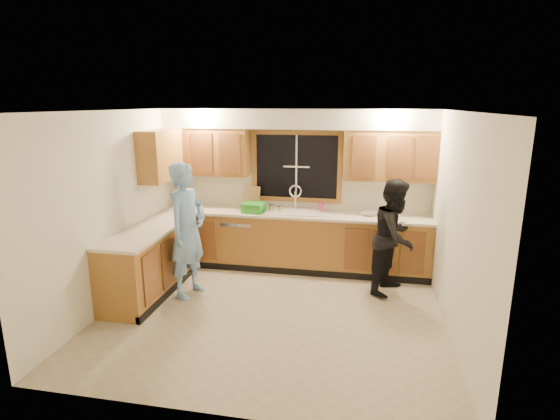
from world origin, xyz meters
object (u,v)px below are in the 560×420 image
(knife_block, at_px, (186,200))
(soap_bottle, at_px, (321,205))
(man, at_px, (187,230))
(bowl, at_px, (369,214))
(dishwasher, at_px, (241,241))
(stove, at_px, (130,276))
(sink, at_px, (293,216))
(dish_crate, at_px, (254,208))
(woman, at_px, (395,237))

(knife_block, distance_m, soap_bottle, 2.23)
(man, height_order, bowl, man)
(soap_bottle, relative_size, bowl, 0.78)
(dishwasher, bearing_deg, stove, -117.69)
(dishwasher, height_order, soap_bottle, soap_bottle)
(sink, height_order, bowl, sink)
(stove, height_order, soap_bottle, soap_bottle)
(man, height_order, dish_crate, man)
(woman, bearing_deg, stove, 134.28)
(stove, bearing_deg, knife_block, 90.27)
(stove, relative_size, man, 0.49)
(dish_crate, relative_size, bowl, 1.35)
(sink, height_order, knife_block, sink)
(knife_block, bearing_deg, sink, -30.78)
(woman, height_order, knife_block, woman)
(stove, height_order, knife_block, knife_block)
(woman, relative_size, knife_block, 7.56)
(sink, height_order, dishwasher, sink)
(dishwasher, relative_size, stove, 0.91)
(dishwasher, bearing_deg, knife_block, 174.61)
(woman, bearing_deg, sink, 92.03)
(man, distance_m, dish_crate, 1.31)
(dishwasher, distance_m, knife_block, 1.14)
(sink, distance_m, stove, 2.60)
(soap_bottle, height_order, bowl, soap_bottle)
(dish_crate, xyz_separation_m, soap_bottle, (1.03, 0.26, 0.02))
(knife_block, bearing_deg, stove, -118.11)
(man, distance_m, bowl, 2.72)
(man, bearing_deg, bowl, -48.50)
(sink, relative_size, knife_block, 4.06)
(dish_crate, bearing_deg, soap_bottle, 14.43)
(woman, xyz_separation_m, knife_block, (-3.32, 0.70, 0.23))
(soap_bottle, xyz_separation_m, bowl, (0.74, -0.13, -0.06))
(dish_crate, relative_size, soap_bottle, 1.71)
(man, bearing_deg, dishwasher, -4.01)
(dish_crate, bearing_deg, bowl, 4.19)
(knife_block, relative_size, bowl, 0.89)
(sink, xyz_separation_m, bowl, (1.16, 0.03, 0.08))
(dishwasher, xyz_separation_m, knife_block, (-0.96, 0.09, 0.62))
(dishwasher, bearing_deg, sink, 0.99)
(stove, xyz_separation_m, dish_crate, (1.19, 1.72, 0.54))
(dish_crate, height_order, bowl, dish_crate)
(sink, distance_m, soap_bottle, 0.47)
(man, xyz_separation_m, soap_bottle, (1.66, 1.41, 0.09))
(soap_bottle, bearing_deg, woman, -35.54)
(knife_block, distance_m, dish_crate, 1.21)
(knife_block, bearing_deg, bowl, -29.30)
(stove, bearing_deg, dish_crate, 55.35)
(dishwasher, xyz_separation_m, man, (-0.39, -1.23, 0.51))
(man, bearing_deg, woman, -63.64)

